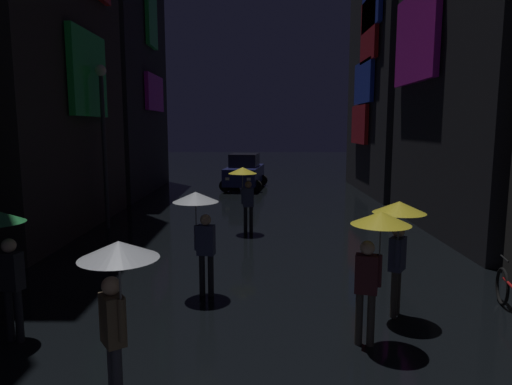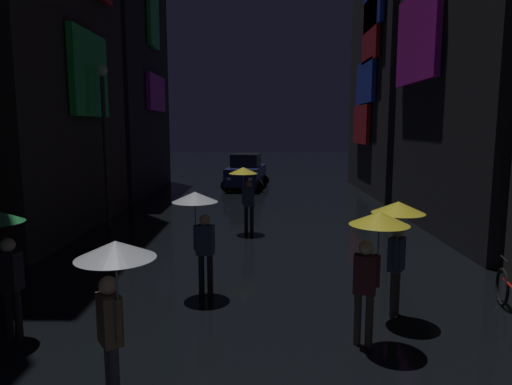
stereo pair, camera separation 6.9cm
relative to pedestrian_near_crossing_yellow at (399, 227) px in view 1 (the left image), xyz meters
name	(u,v)px [view 1 (the left image)]	position (x,y,z in m)	size (l,w,h in m)	color
building_left_far	(110,59)	(-9.97, 16.11, 5.13)	(4.25, 8.49, 13.60)	#232328
building_right_far	(404,68)	(4.99, 16.16, 4.69)	(4.25, 8.62, 12.69)	#232328
pedestrian_near_crossing_yellow	(399,227)	(0.00, 0.00, 0.00)	(0.90, 0.90, 2.12)	#38332D
pedestrian_foreground_right_yellow	(376,241)	(-0.64, -1.00, 0.00)	(0.90, 0.90, 2.12)	#38332D
pedestrian_far_right_clear	(117,279)	(-4.03, -2.76, 0.00)	(0.90, 0.90, 2.12)	#2D2D38
pedestrian_midstreet_centre_clear	(199,214)	(-3.59, 1.07, 0.00)	(0.90, 0.90, 2.12)	black
pedestrian_foreground_left_yellow	(244,181)	(-2.87, 6.56, 0.00)	(0.90, 0.90, 2.12)	black
pedestrian_midstreet_left_green	(0,239)	(-6.41, -0.90, 0.00)	(0.90, 0.90, 2.12)	black
bicycle_parked_at_storefront	(512,296)	(2.11, 0.10, -1.28)	(0.45, 1.79, 0.96)	black
car_distant	(244,172)	(-3.19, 17.19, -0.74)	(2.60, 4.31, 1.92)	navy
streetlamp_left_far	(103,127)	(-7.48, 7.25, 1.69)	(0.36, 0.36, 5.34)	#2D2D33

